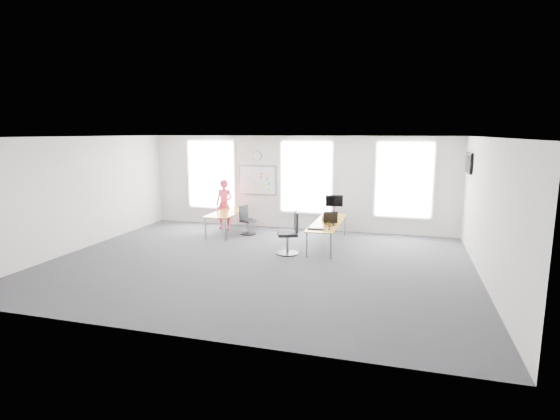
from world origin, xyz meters
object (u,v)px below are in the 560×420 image
(chair_right, at_px, (290,236))
(headphones, at_px, (331,224))
(monitor, at_px, (334,203))
(desk_right, at_px, (328,223))
(desk_left, at_px, (227,214))
(chair_left, at_px, (247,222))
(person, at_px, (224,204))
(keyboard, at_px, (316,229))

(chair_right, relative_size, headphones, 5.59)
(headphones, relative_size, monitor, 0.34)
(desk_right, relative_size, chair_right, 2.51)
(desk_left, relative_size, chair_left, 2.13)
(desk_right, height_order, chair_left, chair_left)
(chair_left, distance_m, person, 1.17)
(headphones, distance_m, monitor, 1.74)
(keyboard, xyz_separation_m, monitor, (0.11, 2.21, 0.34))
(desk_right, height_order, desk_left, desk_left)
(desk_left, bearing_deg, chair_left, 12.23)
(desk_right, bearing_deg, desk_left, 170.61)
(chair_right, xyz_separation_m, headphones, (0.95, 0.60, 0.24))
(person, bearing_deg, chair_left, -23.39)
(chair_right, xyz_separation_m, chair_left, (-1.84, 1.81, -0.09))
(chair_right, bearing_deg, person, -150.19)
(chair_right, xyz_separation_m, keyboard, (0.66, 0.09, 0.20))
(monitor, bearing_deg, person, 168.35)
(monitor, bearing_deg, chair_right, -120.03)
(chair_left, distance_m, keyboard, 3.05)
(desk_right, relative_size, person, 1.70)
(desk_right, height_order, person, person)
(chair_left, xyz_separation_m, keyboard, (2.50, -1.71, 0.29))
(chair_right, distance_m, headphones, 1.15)
(person, distance_m, headphones, 4.13)
(person, height_order, monitor, person)
(chair_right, distance_m, keyboard, 0.70)
(desk_left, height_order, headphones, headphones)
(chair_left, bearing_deg, desk_right, -84.18)
(desk_right, bearing_deg, monitor, 90.85)
(desk_left, distance_m, person, 0.75)
(chair_right, distance_m, person, 3.65)
(person, bearing_deg, monitor, 4.08)
(chair_right, distance_m, monitor, 2.49)
(chair_right, relative_size, chair_left, 1.24)
(chair_left, relative_size, keyboard, 2.05)
(desk_left, distance_m, chair_left, 0.66)
(desk_left, xyz_separation_m, headphones, (3.40, -1.08, 0.09))
(person, relative_size, monitor, 2.78)
(keyboard, bearing_deg, desk_right, 80.23)
(chair_right, bearing_deg, chair_left, -155.19)
(chair_right, height_order, chair_left, chair_right)
(chair_right, xyz_separation_m, monitor, (0.77, 2.30, 0.54))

